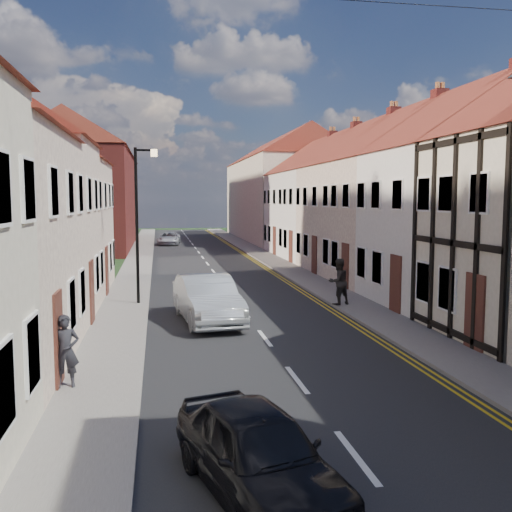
{
  "coord_description": "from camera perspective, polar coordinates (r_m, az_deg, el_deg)",
  "views": [
    {
      "loc": [
        -3.09,
        -2.44,
        4.16
      ],
      "look_at": [
        1.23,
        22.69,
        1.61
      ],
      "focal_mm": 40.0,
      "sensor_mm": 36.0,
      "label": 1
    }
  ],
  "objects": [
    {
      "name": "block_right_far",
      "position": [
        58.77,
        2.43,
        6.82
      ],
      "size": [
        8.3,
        24.2,
        10.5
      ],
      "color": "beige",
      "rests_on": "ground"
    },
    {
      "name": "cottage_r_pink",
      "position": [
        33.7,
        11.88,
        6.13
      ],
      "size": [
        8.3,
        6.0,
        9.0
      ],
      "color": "#FFE7C9",
      "rests_on": "ground"
    },
    {
      "name": "cottage_r_cream_far",
      "position": [
        43.92,
        6.66,
        6.09
      ],
      "size": [
        8.3,
        6.0,
        9.0
      ],
      "color": "silver",
      "rests_on": "ground"
    },
    {
      "name": "lamppost",
      "position": [
        22.46,
        -11.62,
        4.01
      ],
      "size": [
        0.88,
        0.15,
        6.0
      ],
      "color": "black",
      "rests_on": "pavement_left"
    },
    {
      "name": "cottage_r_white_far",
      "position": [
        38.77,
        8.93,
        6.12
      ],
      "size": [
        8.3,
        5.2,
        9.0
      ],
      "color": "silver",
      "rests_on": "ground"
    },
    {
      "name": "block_left_far",
      "position": [
        52.81,
        -16.63,
        6.71
      ],
      "size": [
        8.3,
        24.2,
        10.5
      ],
      "color": "maroon",
      "rests_on": "ground"
    },
    {
      "name": "cottage_l_pink",
      "position": [
        27.01,
        -23.17,
        5.7
      ],
      "size": [
        8.3,
        6.3,
        8.8
      ],
      "color": "#FFE7C9",
      "rests_on": "ground"
    },
    {
      "name": "pavement_left",
      "position": [
        32.72,
        -11.98,
        -1.61
      ],
      "size": [
        1.8,
        90.0,
        0.12
      ],
      "primitive_type": "cube",
      "color": "gray",
      "rests_on": "ground"
    },
    {
      "name": "car_mid",
      "position": [
        19.37,
        -4.91,
        -4.32
      ],
      "size": [
        2.23,
        4.97,
        1.58
      ],
      "primitive_type": "imported",
      "rotation": [
        0.0,
        0.0,
        0.12
      ],
      "color": "#B2B6BA",
      "rests_on": "ground"
    },
    {
      "name": "car_near",
      "position": [
        8.43,
        0.2,
        -19.02
      ],
      "size": [
        2.42,
        4.0,
        1.27
      ],
      "primitive_type": "imported",
      "rotation": [
        0.0,
        0.0,
        0.26
      ],
      "color": "black",
      "rests_on": "ground"
    },
    {
      "name": "pavement_right",
      "position": [
        33.54,
        3.22,
        -1.31
      ],
      "size": [
        1.8,
        90.0,
        0.12
      ],
      "primitive_type": "cube",
      "color": "gray",
      "rests_on": "ground"
    },
    {
      "name": "car_distant",
      "position": [
        52.57,
        -8.69,
        1.74
      ],
      "size": [
        2.27,
        4.28,
        1.15
      ],
      "primitive_type": "imported",
      "rotation": [
        0.0,
        0.0,
        -0.09
      ],
      "color": "#B8BAC0",
      "rests_on": "ground"
    },
    {
      "name": "pedestrian_right",
      "position": [
        22.1,
        8.25,
        -2.55
      ],
      "size": [
        1.02,
        0.9,
        1.77
      ],
      "primitive_type": "imported",
      "rotation": [
        0.0,
        0.0,
        3.44
      ],
      "color": "#292521",
      "rests_on": "pavement_right"
    },
    {
      "name": "cottage_r_white_near",
      "position": [
        23.98,
        21.48,
        6.07
      ],
      "size": [
        8.3,
        6.0,
        9.0
      ],
      "color": "silver",
      "rests_on": "ground"
    },
    {
      "name": "cottage_r_cream_mid",
      "position": [
        28.74,
        15.87,
        6.14
      ],
      "size": [
        8.3,
        5.2,
        9.0
      ],
      "color": "#FFE7C9",
      "rests_on": "ground"
    },
    {
      "name": "road",
      "position": [
        32.85,
        -4.28,
        -1.56
      ],
      "size": [
        7.0,
        90.0,
        0.02
      ],
      "primitive_type": "cube",
      "color": "black",
      "rests_on": "ground"
    },
    {
      "name": "pedestrian_left",
      "position": [
        13.08,
        -18.5,
        -9.01
      ],
      "size": [
        0.61,
        0.44,
        1.57
      ],
      "primitive_type": "imported",
      "rotation": [
        0.0,
        0.0,
        0.12
      ],
      "color": "black",
      "rests_on": "pavement_left"
    }
  ]
}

